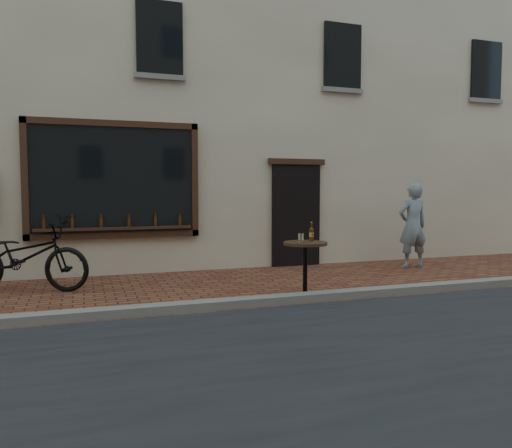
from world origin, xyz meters
name	(u,v)px	position (x,y,z in m)	size (l,w,h in m)	color
ground	(272,308)	(0.00, 0.00, 0.00)	(90.00, 90.00, 0.00)	#5A281D
kerb	(267,300)	(0.00, 0.20, 0.06)	(90.00, 0.25, 0.12)	slate
shop_building	(181,59)	(0.00, 6.50, 5.00)	(28.00, 6.20, 10.00)	beige
cargo_bicycle	(22,256)	(-3.45, 2.43, 0.58)	(2.57, 1.58, 1.21)	black
bistro_table	(305,258)	(0.72, 0.43, 0.62)	(0.67, 0.67, 1.15)	black
pedestrian	(413,225)	(4.14, 2.39, 0.90)	(0.66, 0.43, 1.80)	gray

